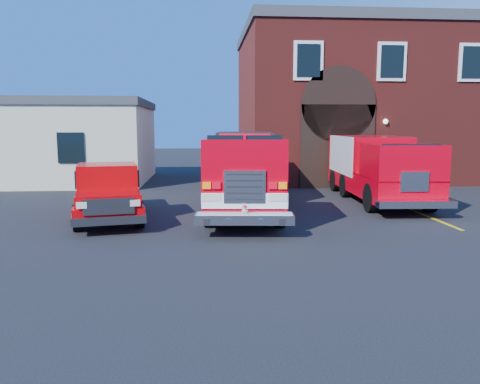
{
  "coord_description": "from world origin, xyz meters",
  "views": [
    {
      "loc": [
        -0.94,
        -13.11,
        3.0
      ],
      "look_at": [
        0.0,
        -1.2,
        1.3
      ],
      "focal_mm": 35.0,
      "sensor_mm": 36.0,
      "label": 1
    }
  ],
  "objects": [
    {
      "name": "fire_station",
      "position": [
        8.99,
        13.98,
        4.25
      ],
      "size": [
        15.2,
        10.2,
        8.45
      ],
      "color": "maroon",
      "rests_on": "ground"
    },
    {
      "name": "pickup_truck",
      "position": [
        -4.04,
        2.22,
        0.85
      ],
      "size": [
        3.02,
        5.77,
        1.8
      ],
      "color": "black",
      "rests_on": "ground"
    },
    {
      "name": "fire_engine",
      "position": [
        0.54,
        3.53,
        1.43
      ],
      "size": [
        3.28,
        9.17,
        2.77
      ],
      "color": "black",
      "rests_on": "ground"
    },
    {
      "name": "parking_stripe_near",
      "position": [
        6.5,
        1.0,
        0.0
      ],
      "size": [
        0.12,
        3.0,
        0.01
      ],
      "primitive_type": "cube",
      "color": "#DBB20B",
      "rests_on": "ground"
    },
    {
      "name": "side_building",
      "position": [
        -9.0,
        13.0,
        2.2
      ],
      "size": [
        10.2,
        8.2,
        4.35
      ],
      "color": "beige",
      "rests_on": "ground"
    },
    {
      "name": "secondary_truck",
      "position": [
        6.04,
        5.16,
        1.39
      ],
      "size": [
        2.81,
        7.99,
        2.56
      ],
      "color": "black",
      "rests_on": "ground"
    },
    {
      "name": "parking_stripe_far",
      "position": [
        6.5,
        7.0,
        0.0
      ],
      "size": [
        0.12,
        3.0,
        0.01
      ],
      "primitive_type": "cube",
      "color": "#DBB20B",
      "rests_on": "ground"
    },
    {
      "name": "ground",
      "position": [
        0.0,
        0.0,
        0.0
      ],
      "size": [
        100.0,
        100.0,
        0.0
      ],
      "primitive_type": "plane",
      "color": "black",
      "rests_on": "ground"
    },
    {
      "name": "parking_stripe_mid",
      "position": [
        6.5,
        4.0,
        0.0
      ],
      "size": [
        0.12,
        3.0,
        0.01
      ],
      "primitive_type": "cube",
      "color": "#DBB20B",
      "rests_on": "ground"
    }
  ]
}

